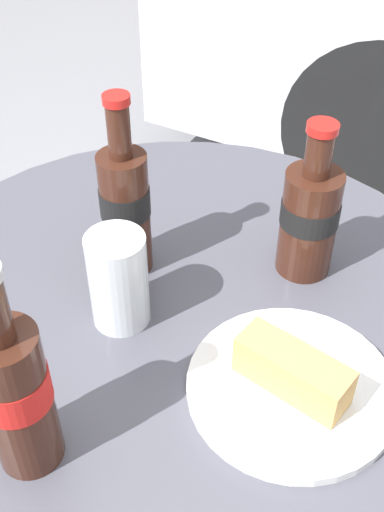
# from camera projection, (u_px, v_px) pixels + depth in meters

# --- Properties ---
(bistro_table) EXTENTS (0.79, 0.79, 0.71)m
(bistro_table) POSITION_uv_depth(u_px,v_px,m) (178.00, 376.00, 0.89)
(bistro_table) COLOR #B7B7BC
(bistro_table) RESTS_ON ground_plane
(cola_bottle_left) EXTENTS (0.07, 0.07, 0.25)m
(cola_bottle_left) POSITION_uv_depth(u_px,v_px,m) (15.00, 392.00, 0.57)
(cola_bottle_left) COLOR #3D1E14
(cola_bottle_left) RESTS_ON bistro_table
(cola_bottle_right) EXTENTS (0.07, 0.07, 0.21)m
(cola_bottle_right) POSITION_uv_depth(u_px,v_px,m) (309.00, 216.00, 0.79)
(cola_bottle_right) COLOR #3D1E14
(cola_bottle_right) RESTS_ON bistro_table
(cola_bottle_center) EXTENTS (0.06, 0.06, 0.24)m
(cola_bottle_center) POSITION_uv_depth(u_px,v_px,m) (125.00, 206.00, 0.79)
(cola_bottle_center) COLOR #3D1E14
(cola_bottle_center) RESTS_ON bistro_table
(drinking_glass) EXTENTS (0.07, 0.07, 0.12)m
(drinking_glass) POSITION_uv_depth(u_px,v_px,m) (119.00, 283.00, 0.74)
(drinking_glass) COLOR silver
(drinking_glass) RESTS_ON bistro_table
(lunch_plate_near) EXTENTS (0.23, 0.23, 0.06)m
(lunch_plate_near) POSITION_uv_depth(u_px,v_px,m) (291.00, 382.00, 0.68)
(lunch_plate_near) COLOR white
(lunch_plate_near) RESTS_ON bistro_table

